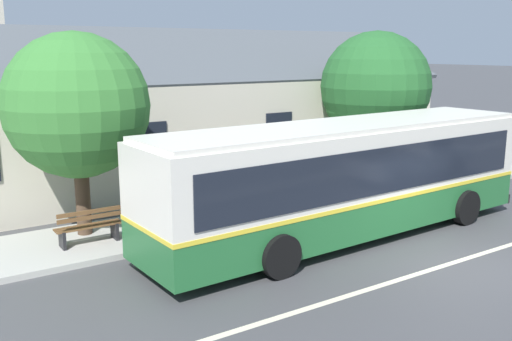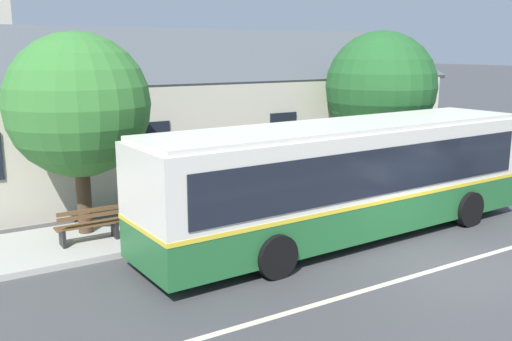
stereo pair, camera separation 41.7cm
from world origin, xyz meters
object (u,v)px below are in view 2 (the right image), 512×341
Objects in this scene: bench_down_street at (246,203)px; street_tree_secondary at (78,106)px; bus_stop_sign at (456,143)px; bench_by_building at (89,226)px; street_tree_primary at (378,90)px; transit_bus at (347,177)px.

bench_down_street is 0.32× the size of street_tree_secondary.
street_tree_secondary is 13.01m from bus_stop_sign.
street_tree_primary reaches higher than bench_by_building.
street_tree_primary is (6.40, 1.50, 2.93)m from bench_down_street.
bench_by_building is 3.09m from street_tree_secondary.
bench_by_building is at bearing 177.38° from bench_down_street.
bench_down_street is 0.71× the size of bus_stop_sign.
street_tree_primary is at bearing 39.66° from transit_bus.
street_tree_secondary reaches higher than bench_by_building.
street_tree_primary is at bearing 137.12° from bus_stop_sign.
transit_bus is 6.82× the size of bench_down_street.
bench_down_street is (-1.57, 2.51, -1.08)m from transit_bus.
bench_by_building is at bearing 155.82° from transit_bus.
bench_by_building is 12.99m from bus_stop_sign.
bus_stop_sign is (12.79, -1.52, -1.88)m from street_tree_secondary.
street_tree_secondary is 2.24× the size of bus_stop_sign.
street_tree_secondary reaches higher than bus_stop_sign.
street_tree_primary is (10.87, 1.29, 2.93)m from bench_by_building.
bench_by_building is 11.33m from street_tree_primary.
transit_bus is 2.09× the size of street_tree_primary.
bench_down_street is at bearing 121.98° from transit_bus.
bench_by_building and bench_down_street have the same top height.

